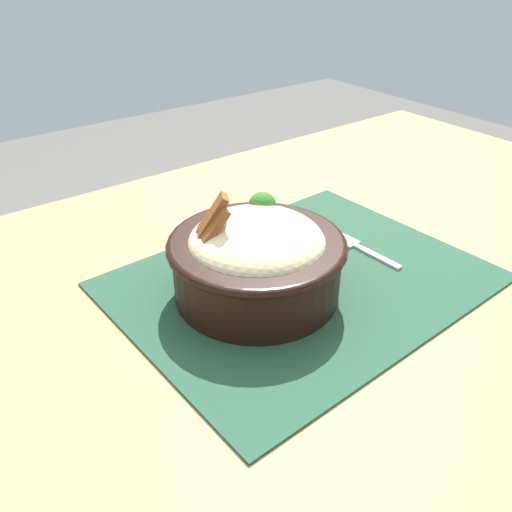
% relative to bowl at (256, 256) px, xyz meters
% --- Properties ---
extents(table, '(1.35, 0.79, 0.72)m').
position_rel_bowl_xyz_m(table, '(0.06, -0.00, -0.13)').
color(table, '#99754C').
rests_on(table, ground_plane).
extents(placemat, '(0.44, 0.35, 0.00)m').
position_rel_bowl_xyz_m(placemat, '(0.06, -0.01, -0.05)').
color(placemat, '#1E422D').
rests_on(placemat, table).
extents(bowl, '(0.20, 0.20, 0.13)m').
position_rel_bowl_xyz_m(bowl, '(0.00, 0.00, 0.00)').
color(bowl, black).
rests_on(bowl, placemat).
extents(fork, '(0.02, 0.12, 0.00)m').
position_rel_bowl_xyz_m(fork, '(0.17, -0.00, -0.05)').
color(fork, silver).
rests_on(fork, placemat).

